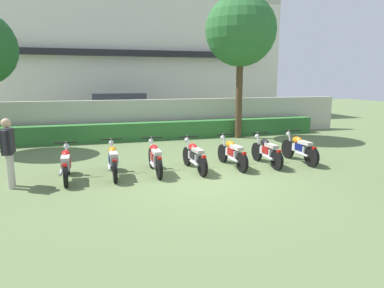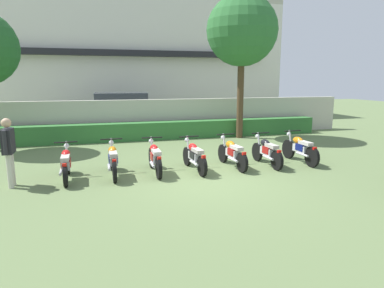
{
  "view_description": "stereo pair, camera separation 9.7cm",
  "coord_description": "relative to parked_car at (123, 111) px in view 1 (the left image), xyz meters",
  "views": [
    {
      "loc": [
        -2.76,
        -8.15,
        2.61
      ],
      "look_at": [
        0.0,
        1.35,
        0.73
      ],
      "focal_mm": 32.11,
      "sensor_mm": 36.0,
      "label": 1
    },
    {
      "loc": [
        -2.67,
        -8.18,
        2.61
      ],
      "look_at": [
        0.0,
        1.35,
        0.73
      ],
      "focal_mm": 32.11,
      "sensor_mm": 36.0,
      "label": 2
    }
  ],
  "objects": [
    {
      "name": "motorcycle_in_row_4",
      "position": [
        2.39,
        -9.33,
        -0.5
      ],
      "size": [
        0.6,
        1.86,
        0.94
      ],
      "rotation": [
        0.0,
        0.0,
        1.64
      ],
      "color": "black",
      "rests_on": "ground"
    },
    {
      "name": "hedge_row",
      "position": [
        1.21,
        -3.89,
        -0.56
      ],
      "size": [
        14.91,
        0.7,
        0.76
      ],
      "primitive_type": "cube",
      "color": "#337033",
      "rests_on": "ground"
    },
    {
      "name": "motorcycle_in_row_5",
      "position": [
        3.5,
        -9.42,
        -0.49
      ],
      "size": [
        0.6,
        1.81,
        0.95
      ],
      "rotation": [
        0.0,
        0.0,
        1.59
      ],
      "color": "black",
      "rests_on": "ground"
    },
    {
      "name": "motorcycle_in_row_1",
      "position": [
        -1.09,
        -9.36,
        -0.48
      ],
      "size": [
        0.6,
        1.85,
        0.97
      ],
      "rotation": [
        0.0,
        0.0,
        1.57
      ],
      "color": "black",
      "rests_on": "ground"
    },
    {
      "name": "motorcycle_in_row_0",
      "position": [
        -2.28,
        -9.41,
        -0.5
      ],
      "size": [
        0.6,
        1.79,
        0.95
      ],
      "rotation": [
        0.0,
        0.0,
        1.6
      ],
      "color": "black",
      "rests_on": "ground"
    },
    {
      "name": "motorcycle_in_row_3",
      "position": [
        1.19,
        -9.42,
        -0.5
      ],
      "size": [
        0.6,
        1.85,
        0.94
      ],
      "rotation": [
        0.0,
        0.0,
        1.64
      ],
      "color": "black",
      "rests_on": "ground"
    },
    {
      "name": "inspector_person",
      "position": [
        -3.53,
        -9.65,
        0.07
      ],
      "size": [
        0.23,
        0.68,
        1.69
      ],
      "color": "beige",
      "rests_on": "ground"
    },
    {
      "name": "motorcycle_in_row_2",
      "position": [
        0.06,
        -9.36,
        -0.49
      ],
      "size": [
        0.6,
        1.83,
        0.96
      ],
      "rotation": [
        0.0,
        0.0,
        1.57
      ],
      "color": "black",
      "rests_on": "ground"
    },
    {
      "name": "building",
      "position": [
        1.21,
        6.18,
        2.97
      ],
      "size": [
        19.62,
        6.5,
        7.82
      ],
      "color": "silver",
      "rests_on": "ground"
    },
    {
      "name": "parked_car",
      "position": [
        0.0,
        0.0,
        0.0
      ],
      "size": [
        4.57,
        2.22,
        1.89
      ],
      "rotation": [
        0.0,
        0.0,
        -0.04
      ],
      "color": "#9EA3A8",
      "rests_on": "ground"
    },
    {
      "name": "motorcycle_in_row_6",
      "position": [
        4.67,
        -9.38,
        -0.48
      ],
      "size": [
        0.6,
        1.86,
        0.97
      ],
      "rotation": [
        0.0,
        0.0,
        1.61
      ],
      "color": "black",
      "rests_on": "ground"
    },
    {
      "name": "tree_far_side",
      "position": [
        4.71,
        -4.53,
        3.68
      ],
      "size": [
        3.04,
        3.04,
        6.16
      ],
      "color": "#4C3823",
      "rests_on": "ground"
    },
    {
      "name": "ground",
      "position": [
        1.21,
        -10.46,
        -0.94
      ],
      "size": [
        60.0,
        60.0,
        0.0
      ],
      "primitive_type": "plane",
      "color": "#607547"
    },
    {
      "name": "compound_wall",
      "position": [
        1.21,
        -3.19,
        -0.09
      ],
      "size": [
        18.64,
        0.3,
        1.7
      ],
      "primitive_type": "cube",
      "color": "#BCB7A8",
      "rests_on": "ground"
    }
  ]
}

